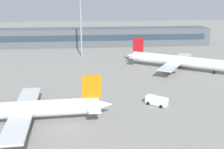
{
  "coord_description": "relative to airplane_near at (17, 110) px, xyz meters",
  "views": [
    {
      "loc": [
        -1.42,
        -35.34,
        25.29
      ],
      "look_at": [
        5.89,
        40.0,
        3.0
      ],
      "focal_mm": 43.53,
      "sensor_mm": 36.0,
      "label": 1
    }
  ],
  "objects": [
    {
      "name": "airplane_near",
      "position": [
        0.0,
        0.0,
        0.0
      ],
      "size": [
        39.08,
        27.25,
        9.65
      ],
      "color": "white",
      "rests_on": "ground_plane"
    },
    {
      "name": "terminal_building",
      "position": [
        15.61,
        86.63,
        1.56
      ],
      "size": [
        123.46,
        12.13,
        9.0
      ],
      "color": "#4C5156",
      "rests_on": "ground_plane"
    },
    {
      "name": "ground_plane",
      "position": [
        15.61,
        23.2,
        -2.94
      ],
      "size": [
        400.0,
        400.0,
        0.0
      ],
      "primitive_type": "plane",
      "color": "gray"
    },
    {
      "name": "airplane_mid",
      "position": [
        46.64,
        37.09,
        0.13
      ],
      "size": [
        35.62,
        26.28,
        10.08
      ],
      "color": "white",
      "rests_on": "ground_plane"
    },
    {
      "name": "service_van_white",
      "position": [
        30.54,
        6.62,
        -1.83
      ],
      "size": [
        5.21,
        4.95,
        2.08
      ],
      "color": "white",
      "rests_on": "ground_plane"
    },
    {
      "name": "floodlight_tower_east",
      "position": [
        12.34,
        61.26,
        12.77
      ],
      "size": [
        3.2,
        0.8,
        27.34
      ],
      "color": "gray",
      "rests_on": "ground_plane"
    }
  ]
}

